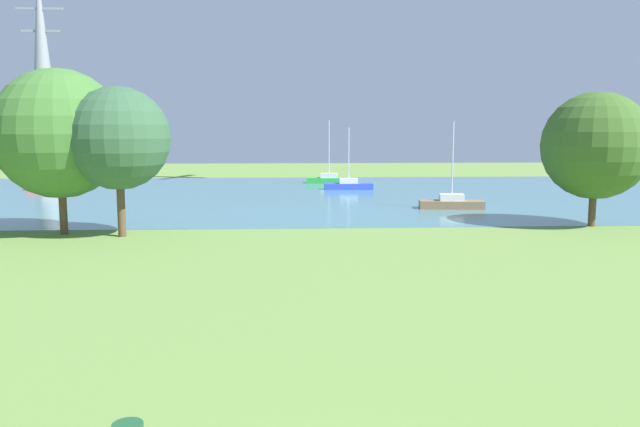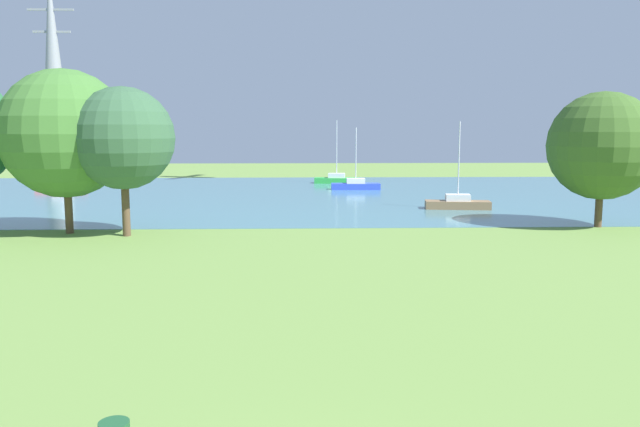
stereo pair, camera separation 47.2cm
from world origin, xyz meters
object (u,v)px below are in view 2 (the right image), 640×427
tree_east_near (123,138)px  tree_west_near (602,146)px  tree_mid_shore (65,134)px  sailboat_red (61,185)px  sailboat_green (337,179)px  sailboat_blue (356,185)px  sailboat_brown (458,203)px  electricity_pylon (54,71)px

tree_east_near → tree_west_near: 28.28m
tree_mid_shore → tree_east_near: tree_mid_shore is taller
sailboat_red → tree_west_near: tree_west_near is taller
sailboat_green → tree_east_near: bearing=-112.3°
sailboat_blue → tree_east_near: size_ratio=0.73×
sailboat_brown → sailboat_blue: (-6.31, 15.46, -0.00)m
sailboat_green → sailboat_blue: size_ratio=1.13×
tree_east_near → tree_west_near: size_ratio=1.01×
sailboat_red → tree_west_near: bearing=-31.6°
sailboat_red → sailboat_green: (27.75, 5.79, 0.00)m
sailboat_red → tree_east_near: bearing=-63.8°
sailboat_blue → tree_mid_shore: (-18.92, -25.76, 5.28)m
tree_west_near → tree_east_near: bearing=-175.2°
sailboat_brown → tree_mid_shore: (-25.23, -10.30, 5.28)m
sailboat_brown → tree_west_near: tree_west_near is taller
tree_mid_shore → tree_east_near: (3.55, -1.04, -0.25)m
sailboat_brown → tree_east_near: (-21.68, -11.33, 5.03)m
tree_mid_shore → sailboat_red: bearing=110.8°
sailboat_brown → electricity_pylon: bearing=135.3°
sailboat_brown → tree_mid_shore: tree_mid_shore is taller
sailboat_red → tree_east_near: size_ratio=0.79×
sailboat_green → tree_west_near: tree_west_near is taller
sailboat_blue → tree_mid_shore: tree_mid_shore is taller
tree_mid_shore → electricity_pylon: (-21.16, 56.14, 8.27)m
sailboat_brown → tree_mid_shore: bearing=-157.8°
sailboat_green → tree_west_near: 34.99m
sailboat_brown → sailboat_green: bearing=109.0°
sailboat_brown → sailboat_green: size_ratio=0.95×
sailboat_red → sailboat_green: bearing=11.8°
sailboat_blue → electricity_pylon: electricity_pylon is taller
tree_east_near → tree_west_near: tree_east_near is taller
tree_mid_shore → sailboat_blue: bearing=53.7°
sailboat_green → tree_mid_shore: (-17.46, -32.94, 5.27)m
sailboat_brown → tree_west_near: (6.50, -8.98, 4.52)m
sailboat_red → sailboat_brown: bearing=-25.4°
sailboat_green → tree_west_near: (14.27, -31.62, 4.52)m
sailboat_blue → tree_east_near: tree_east_near is taller
sailboat_green → tree_east_near: tree_east_near is taller
sailboat_brown → tree_mid_shore: 27.76m
sailboat_blue → electricity_pylon: size_ratio=0.22×
sailboat_red → tree_mid_shore: bearing=-69.2°
sailboat_blue → electricity_pylon: bearing=142.8°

